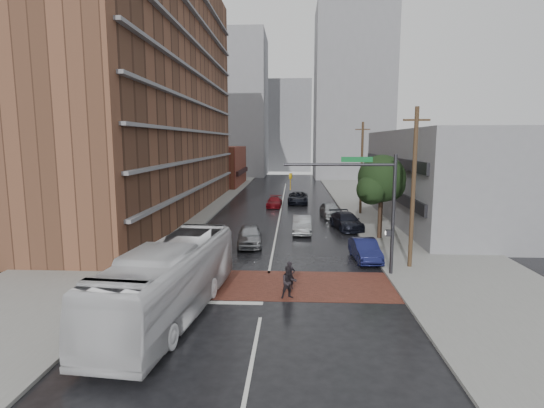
# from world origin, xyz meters

# --- Properties ---
(ground) EXTENTS (160.00, 160.00, 0.00)m
(ground) POSITION_xyz_m (0.00, 0.00, 0.00)
(ground) COLOR black
(ground) RESTS_ON ground
(crosswalk) EXTENTS (14.00, 5.00, 0.02)m
(crosswalk) POSITION_xyz_m (0.00, 0.50, 0.01)
(crosswalk) COLOR brown
(crosswalk) RESTS_ON ground
(sidewalk_west) EXTENTS (9.00, 90.00, 0.15)m
(sidewalk_west) POSITION_xyz_m (-11.50, 25.00, 0.07)
(sidewalk_west) COLOR gray
(sidewalk_west) RESTS_ON ground
(sidewalk_east) EXTENTS (9.00, 90.00, 0.15)m
(sidewalk_east) POSITION_xyz_m (11.50, 25.00, 0.07)
(sidewalk_east) COLOR gray
(sidewalk_east) RESTS_ON ground
(apartment_block) EXTENTS (10.00, 44.00, 28.00)m
(apartment_block) POSITION_xyz_m (-14.00, 24.00, 14.00)
(apartment_block) COLOR brown
(apartment_block) RESTS_ON ground
(storefront_west) EXTENTS (8.00, 16.00, 7.00)m
(storefront_west) POSITION_xyz_m (-12.00, 54.00, 3.50)
(storefront_west) COLOR brown
(storefront_west) RESTS_ON ground
(building_east) EXTENTS (11.00, 26.00, 9.00)m
(building_east) POSITION_xyz_m (16.50, 20.00, 4.50)
(building_east) COLOR gray
(building_east) RESTS_ON ground
(distant_tower_west) EXTENTS (18.00, 16.00, 32.00)m
(distant_tower_west) POSITION_xyz_m (-14.00, 78.00, 16.00)
(distant_tower_west) COLOR gray
(distant_tower_west) RESTS_ON ground
(distant_tower_east) EXTENTS (16.00, 14.00, 36.00)m
(distant_tower_east) POSITION_xyz_m (14.00, 72.00, 18.00)
(distant_tower_east) COLOR gray
(distant_tower_east) RESTS_ON ground
(distant_tower_center) EXTENTS (12.00, 10.00, 24.00)m
(distant_tower_center) POSITION_xyz_m (0.00, 95.00, 12.00)
(distant_tower_center) COLOR gray
(distant_tower_center) RESTS_ON ground
(street_tree) EXTENTS (4.20, 4.10, 6.90)m
(street_tree) POSITION_xyz_m (8.52, 12.03, 4.73)
(street_tree) COLOR #332319
(street_tree) RESTS_ON ground
(signal_mast) EXTENTS (6.50, 0.30, 7.20)m
(signal_mast) POSITION_xyz_m (5.85, 2.50, 4.73)
(signal_mast) COLOR #2D2D33
(signal_mast) RESTS_ON ground
(utility_pole_near) EXTENTS (1.60, 0.26, 10.00)m
(utility_pole_near) POSITION_xyz_m (8.80, 4.00, 5.14)
(utility_pole_near) COLOR #473321
(utility_pole_near) RESTS_ON ground
(utility_pole_far) EXTENTS (1.60, 0.26, 10.00)m
(utility_pole_far) POSITION_xyz_m (8.80, 24.00, 5.14)
(utility_pole_far) COLOR #473321
(utility_pole_far) RESTS_ON ground
(transit_bus) EXTENTS (4.01, 12.27, 3.36)m
(transit_bus) POSITION_xyz_m (-4.13, -3.83, 1.68)
(transit_bus) COLOR silver
(transit_bus) RESTS_ON ground
(pedestrian_a) EXTENTS (0.64, 0.51, 1.52)m
(pedestrian_a) POSITION_xyz_m (1.31, -0.11, 0.76)
(pedestrian_a) COLOR black
(pedestrian_a) RESTS_ON ground
(pedestrian_b) EXTENTS (0.96, 0.83, 1.69)m
(pedestrian_b) POSITION_xyz_m (1.26, -1.50, 0.85)
(pedestrian_b) COLOR black
(pedestrian_b) RESTS_ON ground
(car_travel_a) EXTENTS (2.27, 4.76, 1.57)m
(car_travel_a) POSITION_xyz_m (-1.87, 9.44, 0.78)
(car_travel_a) COLOR #929599
(car_travel_a) RESTS_ON ground
(car_travel_b) EXTENTS (1.65, 4.57, 1.50)m
(car_travel_b) POSITION_xyz_m (2.23, 14.00, 0.75)
(car_travel_b) COLOR #A6ABAE
(car_travel_b) RESTS_ON ground
(car_travel_c) EXTENTS (1.91, 4.39, 1.26)m
(car_travel_c) POSITION_xyz_m (-0.85, 28.87, 0.63)
(car_travel_c) COLOR maroon
(car_travel_c) RESTS_ON ground
(suv_travel) EXTENTS (2.66, 5.51, 1.51)m
(suv_travel) POSITION_xyz_m (2.05, 31.71, 0.76)
(suv_travel) COLOR black
(suv_travel) RESTS_ON ground
(car_parked_near) EXTENTS (1.80, 4.43, 1.43)m
(car_parked_near) POSITION_xyz_m (6.30, 5.75, 0.72)
(car_parked_near) COLOR #131744
(car_parked_near) RESTS_ON ground
(car_parked_mid) EXTENTS (3.04, 5.47, 1.50)m
(car_parked_mid) POSITION_xyz_m (6.30, 16.00, 0.75)
(car_parked_mid) COLOR black
(car_parked_mid) RESTS_ON ground
(car_parked_far) EXTENTS (2.23, 4.81, 1.59)m
(car_parked_far) POSITION_xyz_m (5.36, 22.05, 0.80)
(car_parked_far) COLOR #9DA1A4
(car_parked_far) RESTS_ON ground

